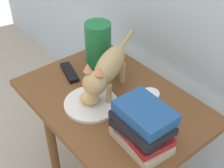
{
  "coord_description": "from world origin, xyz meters",
  "views": [
    {
      "loc": [
        0.76,
        -0.62,
        1.41
      ],
      "look_at": [
        0.0,
        0.0,
        0.64
      ],
      "focal_mm": 49.84,
      "sensor_mm": 36.0,
      "label": 1
    }
  ],
  "objects_px": {
    "cat": "(107,69)",
    "green_vase": "(98,46)",
    "bread_roll": "(89,98)",
    "side_table": "(112,114)",
    "candle_jar": "(150,102)",
    "plate": "(91,104)",
    "book_stack": "(143,127)",
    "tv_remote": "(70,72)"
  },
  "relations": [
    {
      "from": "cat",
      "to": "tv_remote",
      "type": "xyz_separation_m",
      "value": [
        -0.22,
        -0.04,
        -0.12
      ]
    },
    {
      "from": "side_table",
      "to": "candle_jar",
      "type": "xyz_separation_m",
      "value": [
        0.14,
        0.08,
        0.12
      ]
    },
    {
      "from": "side_table",
      "to": "cat",
      "type": "relative_size",
      "value": 1.84
    },
    {
      "from": "bread_roll",
      "to": "book_stack",
      "type": "bearing_deg",
      "value": 6.05
    },
    {
      "from": "cat",
      "to": "book_stack",
      "type": "xyz_separation_m",
      "value": [
        0.29,
        -0.07,
        -0.05
      ]
    },
    {
      "from": "plate",
      "to": "cat",
      "type": "height_order",
      "value": "cat"
    },
    {
      "from": "plate",
      "to": "candle_jar",
      "type": "distance_m",
      "value": 0.24
    },
    {
      "from": "book_stack",
      "to": "candle_jar",
      "type": "relative_size",
      "value": 2.58
    },
    {
      "from": "candle_jar",
      "to": "side_table",
      "type": "bearing_deg",
      "value": -151.69
    },
    {
      "from": "cat",
      "to": "green_vase",
      "type": "xyz_separation_m",
      "value": [
        -0.19,
        0.1,
        -0.02
      ]
    },
    {
      "from": "bread_roll",
      "to": "green_vase",
      "type": "bearing_deg",
      "value": 134.88
    },
    {
      "from": "side_table",
      "to": "tv_remote",
      "type": "relative_size",
      "value": 5.25
    },
    {
      "from": "tv_remote",
      "to": "plate",
      "type": "bearing_deg",
      "value": 3.36
    },
    {
      "from": "side_table",
      "to": "cat",
      "type": "height_order",
      "value": "cat"
    },
    {
      "from": "green_vase",
      "to": "candle_jar",
      "type": "height_order",
      "value": "green_vase"
    },
    {
      "from": "bread_roll",
      "to": "cat",
      "type": "bearing_deg",
      "value": 95.29
    },
    {
      "from": "plate",
      "to": "tv_remote",
      "type": "height_order",
      "value": "tv_remote"
    },
    {
      "from": "side_table",
      "to": "candle_jar",
      "type": "relative_size",
      "value": 9.26
    },
    {
      "from": "green_vase",
      "to": "book_stack",
      "type": "bearing_deg",
      "value": -19.67
    },
    {
      "from": "bread_roll",
      "to": "candle_jar",
      "type": "height_order",
      "value": "candle_jar"
    },
    {
      "from": "plate",
      "to": "book_stack",
      "type": "height_order",
      "value": "book_stack"
    },
    {
      "from": "plate",
      "to": "green_vase",
      "type": "xyz_separation_m",
      "value": [
        -0.2,
        0.19,
        0.11
      ]
    },
    {
      "from": "book_stack",
      "to": "candle_jar",
      "type": "bearing_deg",
      "value": 126.96
    },
    {
      "from": "side_table",
      "to": "tv_remote",
      "type": "bearing_deg",
      "value": -171.34
    },
    {
      "from": "plate",
      "to": "cat",
      "type": "xyz_separation_m",
      "value": [
        -0.01,
        0.09,
        0.13
      ]
    },
    {
      "from": "plate",
      "to": "candle_jar",
      "type": "height_order",
      "value": "candle_jar"
    },
    {
      "from": "bread_roll",
      "to": "green_vase",
      "type": "height_order",
      "value": "green_vase"
    },
    {
      "from": "cat",
      "to": "green_vase",
      "type": "relative_size",
      "value": 1.9
    },
    {
      "from": "side_table",
      "to": "book_stack",
      "type": "xyz_separation_m",
      "value": [
        0.25,
        -0.07,
        0.16
      ]
    },
    {
      "from": "candle_jar",
      "to": "tv_remote",
      "type": "relative_size",
      "value": 0.57
    },
    {
      "from": "tv_remote",
      "to": "cat",
      "type": "bearing_deg",
      "value": 26.18
    },
    {
      "from": "plate",
      "to": "green_vase",
      "type": "distance_m",
      "value": 0.3
    },
    {
      "from": "side_table",
      "to": "green_vase",
      "type": "height_order",
      "value": "green_vase"
    },
    {
      "from": "bread_roll",
      "to": "tv_remote",
      "type": "distance_m",
      "value": 0.24
    },
    {
      "from": "green_vase",
      "to": "tv_remote",
      "type": "relative_size",
      "value": 1.5
    },
    {
      "from": "book_stack",
      "to": "green_vase",
      "type": "distance_m",
      "value": 0.51
    },
    {
      "from": "candle_jar",
      "to": "book_stack",
      "type": "bearing_deg",
      "value": -53.04
    },
    {
      "from": "cat",
      "to": "bread_roll",
      "type": "bearing_deg",
      "value": -84.71
    },
    {
      "from": "plate",
      "to": "cat",
      "type": "relative_size",
      "value": 0.52
    },
    {
      "from": "side_table",
      "to": "bread_roll",
      "type": "height_order",
      "value": "bread_roll"
    },
    {
      "from": "candle_jar",
      "to": "tv_remote",
      "type": "xyz_separation_m",
      "value": [
        -0.4,
        -0.12,
        -0.03
      ]
    },
    {
      "from": "candle_jar",
      "to": "bread_roll",
      "type": "bearing_deg",
      "value": -134.4
    }
  ]
}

